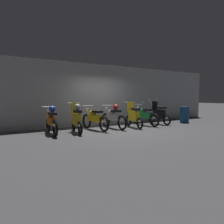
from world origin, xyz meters
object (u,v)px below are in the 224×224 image
object	(u,v)px
motorbike_slot_2	(95,119)
motorbike_slot_0	(51,120)
motorbike_slot_1	(77,118)
trash_bin	(184,115)
motorbike_slot_6	(158,114)
motorbike_slot_5	(145,115)
motorbike_slot_3	(113,117)
motorbike_slot_4	(133,116)

from	to	relation	value
motorbike_slot_2	motorbike_slot_0	bearing A→B (deg)	-178.20
motorbike_slot_1	trash_bin	world-z (taller)	motorbike_slot_1
motorbike_slot_1	motorbike_slot_6	distance (m)	4.66
motorbike_slot_5	trash_bin	size ratio (longest dim) A/B	2.23
motorbike_slot_0	motorbike_slot_3	size ratio (longest dim) A/B	1.00
motorbike_slot_4	trash_bin	world-z (taller)	motorbike_slot_4
motorbike_slot_1	motorbike_slot_3	world-z (taller)	motorbike_slot_1
motorbike_slot_3	motorbike_slot_4	bearing A→B (deg)	-14.74
motorbike_slot_3	trash_bin	bearing A→B (deg)	-3.57
motorbike_slot_6	trash_bin	distance (m)	1.67
motorbike_slot_3	motorbike_slot_6	bearing A→B (deg)	0.76
motorbike_slot_2	trash_bin	distance (m)	5.38
motorbike_slot_4	motorbike_slot_6	size ratio (longest dim) A/B	0.99
motorbike_slot_1	motorbike_slot_3	distance (m)	1.87
motorbike_slot_1	motorbike_slot_6	xyz separation A→B (m)	(4.66, 0.25, -0.04)
motorbike_slot_2	motorbike_slot_3	xyz separation A→B (m)	(0.93, -0.04, 0.04)
motorbike_slot_0	motorbike_slot_5	world-z (taller)	motorbike_slot_5
motorbike_slot_0	motorbike_slot_6	world-z (taller)	motorbike_slot_6
motorbike_slot_5	motorbike_slot_6	world-z (taller)	motorbike_slot_6
motorbike_slot_1	motorbike_slot_5	size ratio (longest dim) A/B	0.85
motorbike_slot_2	motorbike_slot_6	bearing A→B (deg)	0.01
trash_bin	motorbike_slot_6	bearing A→B (deg)	169.17
motorbike_slot_1	motorbike_slot_4	xyz separation A→B (m)	(2.80, -0.03, -0.04)
motorbike_slot_4	motorbike_slot_5	distance (m)	0.96
motorbike_slot_0	trash_bin	world-z (taller)	motorbike_slot_0
motorbike_slot_5	motorbike_slot_6	distance (m)	0.93
motorbike_slot_3	motorbike_slot_5	world-z (taller)	motorbike_slot_5
motorbike_slot_1	motorbike_slot_0	bearing A→B (deg)	168.31
motorbike_slot_2	trash_bin	world-z (taller)	motorbike_slot_2
motorbike_slot_0	motorbike_slot_2	bearing A→B (deg)	1.80
motorbike_slot_2	motorbike_slot_4	distance (m)	1.90
motorbike_slot_2	motorbike_slot_4	size ratio (longest dim) A/B	1.17
motorbike_slot_0	motorbike_slot_5	distance (m)	4.66
motorbike_slot_1	motorbike_slot_5	world-z (taller)	motorbike_slot_1
motorbike_slot_6	motorbike_slot_3	bearing A→B (deg)	-179.24
motorbike_slot_3	motorbike_slot_4	size ratio (longest dim) A/B	1.17
motorbike_slot_1	trash_bin	xyz separation A→B (m)	(6.30, -0.06, -0.13)
motorbike_slot_2	motorbike_slot_5	distance (m)	2.80
motorbike_slot_3	motorbike_slot_5	distance (m)	1.86
motorbike_slot_1	motorbike_slot_6	size ratio (longest dim) A/B	0.99
motorbike_slot_5	motorbike_slot_2	bearing A→B (deg)	179.54
motorbike_slot_0	trash_bin	xyz separation A→B (m)	(7.23, -0.25, -0.09)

